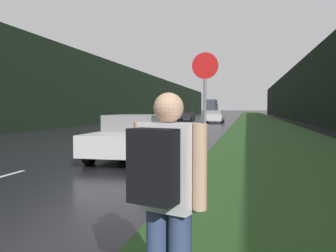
{
  "coord_description": "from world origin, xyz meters",
  "views": [
    {
      "loc": [
        5.67,
        -0.52,
        1.62
      ],
      "look_at": [
        2.47,
        13.99,
        0.88
      ],
      "focal_mm": 38.0,
      "sensor_mm": 36.0,
      "label": 1
    }
  ],
  "objects_px": {
    "stop_sign": "(205,103)",
    "car_passing_near": "(135,136)",
    "car_oncoming": "(186,115)",
    "hitchhiker_with_backpack": "(166,195)",
    "delivery_truck": "(211,107)",
    "car_passing_far": "(214,116)"
  },
  "relations": [
    {
      "from": "stop_sign",
      "to": "car_passing_near",
      "type": "bearing_deg",
      "value": 135.1
    },
    {
      "from": "stop_sign",
      "to": "car_passing_near",
      "type": "distance_m",
      "value": 3.77
    },
    {
      "from": "car_oncoming",
      "to": "car_passing_near",
      "type": "bearing_deg",
      "value": -83.13
    },
    {
      "from": "stop_sign",
      "to": "hitchhiker_with_backpack",
      "type": "height_order",
      "value": "stop_sign"
    },
    {
      "from": "stop_sign",
      "to": "delivery_truck",
      "type": "distance_m",
      "value": 73.24
    },
    {
      "from": "car_passing_far",
      "to": "delivery_truck",
      "type": "relative_size",
      "value": 0.52
    },
    {
      "from": "car_passing_far",
      "to": "stop_sign",
      "type": "bearing_deg",
      "value": 94.61
    },
    {
      "from": "hitchhiker_with_backpack",
      "to": "stop_sign",
      "type": "bearing_deg",
      "value": 112.53
    },
    {
      "from": "hitchhiker_with_backpack",
      "to": "car_passing_far",
      "type": "xyz_separation_m",
      "value": [
        -2.96,
        37.76,
        -0.29
      ]
    },
    {
      "from": "car_passing_near",
      "to": "car_oncoming",
      "type": "relative_size",
      "value": 1.15
    },
    {
      "from": "car_passing_far",
      "to": "car_oncoming",
      "type": "distance_m",
      "value": 7.65
    },
    {
      "from": "stop_sign",
      "to": "car_oncoming",
      "type": "xyz_separation_m",
      "value": [
        -6.86,
        38.18,
        -0.98
      ]
    },
    {
      "from": "car_oncoming",
      "to": "delivery_truck",
      "type": "xyz_separation_m",
      "value": [
        -0.0,
        34.74,
        1.1
      ]
    },
    {
      "from": "delivery_truck",
      "to": "stop_sign",
      "type": "bearing_deg",
      "value": -84.63
    },
    {
      "from": "hitchhiker_with_backpack",
      "to": "car_passing_far",
      "type": "bearing_deg",
      "value": 113.17
    },
    {
      "from": "stop_sign",
      "to": "car_passing_near",
      "type": "relative_size",
      "value": 0.64
    },
    {
      "from": "car_oncoming",
      "to": "car_passing_far",
      "type": "bearing_deg",
      "value": -55.87
    },
    {
      "from": "car_passing_far",
      "to": "car_oncoming",
      "type": "xyz_separation_m",
      "value": [
        -4.29,
        6.33,
        0.07
      ]
    },
    {
      "from": "stop_sign",
      "to": "delivery_truck",
      "type": "relative_size",
      "value": 0.34
    },
    {
      "from": "delivery_truck",
      "to": "car_passing_near",
      "type": "bearing_deg",
      "value": -86.51
    },
    {
      "from": "car_passing_near",
      "to": "delivery_truck",
      "type": "bearing_deg",
      "value": -86.51
    },
    {
      "from": "stop_sign",
      "to": "hitchhiker_with_backpack",
      "type": "xyz_separation_m",
      "value": [
        0.4,
        -5.91,
        -0.75
      ]
    }
  ]
}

